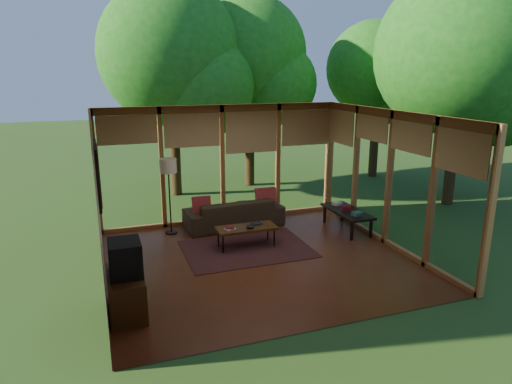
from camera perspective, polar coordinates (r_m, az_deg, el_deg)
name	(u,v)px	position (r m, az deg, el deg)	size (l,w,h in m)	color
floor	(259,260)	(8.62, 0.43, -8.50)	(5.50, 5.50, 0.00)	brown
ceiling	(260,114)	(7.95, 0.47, 9.66)	(5.50, 5.50, 0.00)	silver
wall_left	(98,205)	(7.72, -19.12, -1.53)	(0.04, 5.00, 2.70)	silver
wall_front	(325,236)	(6.00, 8.65, -5.51)	(5.50, 0.04, 2.70)	silver
window_wall_back	(222,164)	(10.51, -4.22, 3.47)	(5.50, 0.12, 2.70)	#A06131
window_wall_right	(389,179)	(9.45, 16.32, 1.61)	(0.12, 5.00, 2.70)	#A06131
exterior_lawn	(378,159)	(19.10, 15.01, 4.03)	(40.00, 40.00, 0.00)	#2A4C1C
tree_nw	(170,54)	(12.91, -10.66, 16.56)	(3.82, 3.82, 5.78)	#3B2815
tree_ne	(249,55)	(13.87, -0.94, 16.80)	(3.37, 3.37, 5.58)	#3B2815
tree_se	(459,53)	(12.69, 24.02, 15.56)	(4.10, 4.10, 5.90)	#3B2815
tree_far	(373,69)	(15.40, 14.46, 14.68)	(2.97, 2.97, 4.99)	#3B2815
rug	(247,249)	(9.12, -1.16, -7.11)	(2.47, 1.75, 0.01)	maroon
sofa	(234,213)	(10.33, -2.78, -2.62)	(2.19, 0.86, 0.64)	#35281A
pillow_left	(202,206)	(10.02, -6.83, -1.71)	(0.40, 0.13, 0.40)	maroon
pillow_right	(266,198)	(10.43, 1.22, -0.77)	(0.46, 0.15, 0.46)	maroon
ct_book_lower	(230,229)	(8.94, -3.27, -4.64)	(0.20, 0.15, 0.03)	beige
ct_book_upper	(230,228)	(8.93, -3.27, -4.47)	(0.16, 0.12, 0.03)	maroon
ct_book_side	(257,224)	(9.23, 0.09, -3.98)	(0.20, 0.15, 0.03)	black
ct_bowl	(250,227)	(9.00, -0.73, -4.34)	(0.16, 0.16, 0.07)	black
media_cabinet	(126,293)	(7.04, -15.90, -12.08)	(0.50, 1.00, 0.60)	#4C2B14
television	(125,258)	(6.81, -16.06, -7.93)	(0.45, 0.55, 0.50)	black
console_book_a	(357,214)	(9.91, 12.52, -2.67)	(0.22, 0.16, 0.08)	#365F58
console_book_b	(346,208)	(10.28, 11.21, -1.94)	(0.19, 0.14, 0.09)	maroon
console_book_c	(337,204)	(10.61, 10.11, -1.43)	(0.22, 0.16, 0.06)	beige
floor_lamp	(168,170)	(9.78, -10.91, 2.71)	(0.36, 0.36, 1.65)	black
coffee_table	(246,229)	(9.10, -1.23, -4.59)	(1.20, 0.50, 0.43)	#4C2B14
side_console	(347,212)	(10.26, 11.33, -2.49)	(0.60, 1.40, 0.46)	black
wall_painting	(98,174)	(9.03, -19.14, 2.09)	(0.06, 1.35, 1.15)	black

